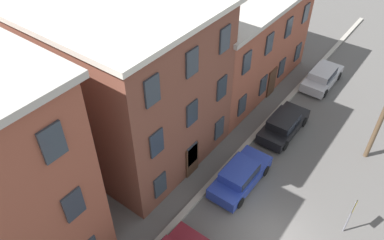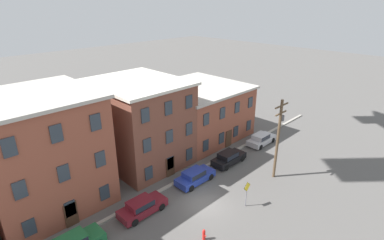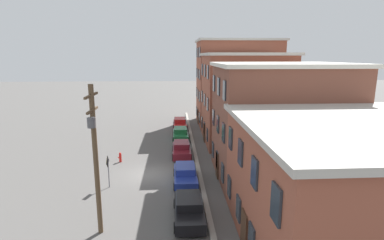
{
  "view_description": "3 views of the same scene",
  "coord_description": "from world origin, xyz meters",
  "px_view_note": "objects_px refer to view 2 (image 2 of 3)",
  "views": [
    {
      "loc": [
        -11.08,
        -3.12,
        17.1
      ],
      "look_at": [
        -0.69,
        4.69,
        5.96
      ],
      "focal_mm": 35.0,
      "sensor_mm": 36.0,
      "label": 1
    },
    {
      "loc": [
        -16.93,
        -15.33,
        17.58
      ],
      "look_at": [
        1.38,
        3.06,
        7.17
      ],
      "focal_mm": 28.0,
      "sensor_mm": 36.0,
      "label": 2
    },
    {
      "loc": [
        24.73,
        2.4,
        10.09
      ],
      "look_at": [
        -1.59,
        3.97,
        4.45
      ],
      "focal_mm": 28.0,
      "sensor_mm": 36.0,
      "label": 3
    }
  ],
  "objects_px": {
    "fire_hydrant": "(204,234)",
    "car_maroon": "(142,206)",
    "car_silver": "(261,139)",
    "utility_pole": "(278,135)",
    "car_black": "(229,157)",
    "car_blue": "(195,176)",
    "caution_sign": "(247,190)"
  },
  "relations": [
    {
      "from": "car_black",
      "to": "car_silver",
      "type": "relative_size",
      "value": 1.0
    },
    {
      "from": "utility_pole",
      "to": "fire_hydrant",
      "type": "distance_m",
      "value": 12.8
    },
    {
      "from": "car_blue",
      "to": "car_silver",
      "type": "xyz_separation_m",
      "value": [
        12.49,
        0.13,
        0.0
      ]
    },
    {
      "from": "caution_sign",
      "to": "car_silver",
      "type": "bearing_deg",
      "value": 27.22
    },
    {
      "from": "utility_pole",
      "to": "car_black",
      "type": "bearing_deg",
      "value": 103.3
    },
    {
      "from": "car_blue",
      "to": "car_black",
      "type": "height_order",
      "value": "same"
    },
    {
      "from": "car_blue",
      "to": "fire_hydrant",
      "type": "height_order",
      "value": "car_blue"
    },
    {
      "from": "car_silver",
      "to": "car_blue",
      "type": "bearing_deg",
      "value": -179.39
    },
    {
      "from": "car_silver",
      "to": "caution_sign",
      "type": "bearing_deg",
      "value": -152.78
    },
    {
      "from": "car_black",
      "to": "utility_pole",
      "type": "relative_size",
      "value": 0.51
    },
    {
      "from": "car_blue",
      "to": "car_silver",
      "type": "height_order",
      "value": "same"
    },
    {
      "from": "caution_sign",
      "to": "car_blue",
      "type": "bearing_deg",
      "value": 95.1
    },
    {
      "from": "fire_hydrant",
      "to": "car_maroon",
      "type": "bearing_deg",
      "value": 104.86
    },
    {
      "from": "car_maroon",
      "to": "caution_sign",
      "type": "xyz_separation_m",
      "value": [
        7.33,
        -5.87,
        0.99
      ]
    },
    {
      "from": "utility_pole",
      "to": "fire_hydrant",
      "type": "bearing_deg",
      "value": -175.6
    },
    {
      "from": "car_maroon",
      "to": "car_silver",
      "type": "distance_m",
      "value": 19.29
    },
    {
      "from": "car_blue",
      "to": "utility_pole",
      "type": "height_order",
      "value": "utility_pole"
    },
    {
      "from": "car_silver",
      "to": "fire_hydrant",
      "type": "bearing_deg",
      "value": -160.5
    },
    {
      "from": "fire_hydrant",
      "to": "car_silver",
      "type": "bearing_deg",
      "value": 19.5
    },
    {
      "from": "car_black",
      "to": "car_silver",
      "type": "xyz_separation_m",
      "value": [
        6.95,
        0.12,
        0.0
      ]
    },
    {
      "from": "car_silver",
      "to": "fire_hydrant",
      "type": "distance_m",
      "value": 18.77
    },
    {
      "from": "car_blue",
      "to": "caution_sign",
      "type": "bearing_deg",
      "value": -84.9
    },
    {
      "from": "car_blue",
      "to": "car_black",
      "type": "bearing_deg",
      "value": 0.12
    },
    {
      "from": "car_maroon",
      "to": "caution_sign",
      "type": "height_order",
      "value": "caution_sign"
    },
    {
      "from": "car_blue",
      "to": "caution_sign",
      "type": "height_order",
      "value": "caution_sign"
    },
    {
      "from": "car_black",
      "to": "car_silver",
      "type": "distance_m",
      "value": 6.95
    },
    {
      "from": "car_blue",
      "to": "utility_pole",
      "type": "xyz_separation_m",
      "value": [
        6.78,
        -5.21,
        4.12
      ]
    },
    {
      "from": "fire_hydrant",
      "to": "utility_pole",
      "type": "bearing_deg",
      "value": 4.4
    },
    {
      "from": "car_maroon",
      "to": "fire_hydrant",
      "type": "bearing_deg",
      "value": -75.14
    },
    {
      "from": "utility_pole",
      "to": "caution_sign",
      "type": "bearing_deg",
      "value": -172.63
    },
    {
      "from": "car_black",
      "to": "fire_hydrant",
      "type": "bearing_deg",
      "value": -150.25
    },
    {
      "from": "caution_sign",
      "to": "car_maroon",
      "type": "bearing_deg",
      "value": 141.29
    }
  ]
}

